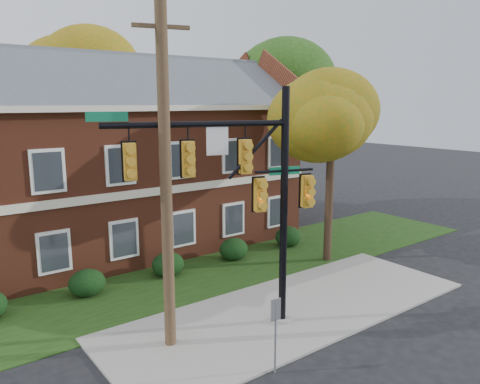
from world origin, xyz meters
TOP-DOWN VIEW (x-y plane):
  - ground at (0.00, 0.00)m, footprint 120.00×120.00m
  - sidewalk at (0.00, 1.00)m, footprint 14.00×5.00m
  - grass_strip at (0.00, 6.00)m, footprint 30.00×6.00m
  - apartment_building at (-2.00, 11.95)m, footprint 18.80×8.80m
  - hedge_left at (-5.50, 6.70)m, footprint 1.40×1.26m
  - hedge_center at (-2.00, 6.70)m, footprint 1.40×1.26m
  - hedge_right at (1.50, 6.70)m, footprint 1.40×1.26m
  - hedge_far_right at (5.00, 6.70)m, footprint 1.40×1.26m
  - tree_near_right at (5.22, 3.87)m, footprint 4.50×4.25m
  - tree_right_rear at (9.31, 12.81)m, footprint 6.30×5.95m
  - tree_far_rear at (-0.66, 19.79)m, footprint 6.84×6.46m
  - traffic_signal at (-2.36, 0.89)m, footprint 6.83×2.10m
  - utility_pole at (-4.75, 1.43)m, footprint 1.55×0.55m
  - sign_post at (-3.16, -1.61)m, footprint 0.32×0.06m

SIDE VIEW (x-z plane):
  - ground at x=0.00m, z-range 0.00..0.00m
  - grass_strip at x=0.00m, z-range 0.00..0.04m
  - sidewalk at x=0.00m, z-range 0.00..0.08m
  - hedge_left at x=-5.50m, z-range 0.00..1.05m
  - hedge_center at x=-2.00m, z-range 0.00..1.05m
  - hedge_right at x=1.50m, z-range 0.00..1.05m
  - hedge_far_right at x=5.00m, z-range 0.00..1.05m
  - sign_post at x=-3.16m, z-range 0.39..2.57m
  - traffic_signal at x=-2.36m, z-range 0.95..8.81m
  - apartment_building at x=-2.00m, z-range 0.12..9.86m
  - utility_pole at x=-4.75m, z-range 0.07..10.24m
  - tree_near_right at x=5.22m, z-range 2.38..10.96m
  - tree_right_rear at x=9.31m, z-range 2.81..13.43m
  - tree_far_rear at x=-0.66m, z-range 3.08..14.60m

